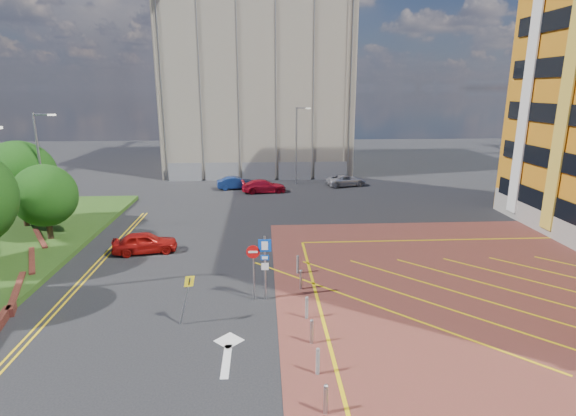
{
  "coord_description": "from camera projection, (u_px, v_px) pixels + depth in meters",
  "views": [
    {
      "loc": [
        0.46,
        -18.79,
        9.84
      ],
      "look_at": [
        1.71,
        3.13,
        3.96
      ],
      "focal_mm": 28.0,
      "sensor_mm": 36.0,
      "label": 1
    }
  ],
  "objects": [
    {
      "name": "ground",
      "position": [
        255.0,
        309.0,
        20.64
      ],
      "size": [
        140.0,
        140.0,
        0.0
      ],
      "primitive_type": "plane",
      "color": "black",
      "rests_on": "ground"
    },
    {
      "name": "warning_sign",
      "position": [
        187.0,
        294.0,
        18.97
      ],
      "size": [
        0.74,
        0.41,
        2.25
      ],
      "color": "#9EA0A8",
      "rests_on": "ground"
    },
    {
      "name": "tree_c",
      "position": [
        45.0,
        196.0,
        28.71
      ],
      "size": [
        4.0,
        4.0,
        4.9
      ],
      "color": "#3D2B1C",
      "rests_on": "grass_bed"
    },
    {
      "name": "construction_fence",
      "position": [
        268.0,
        171.0,
        49.37
      ],
      "size": [
        21.6,
        0.06,
        2.0
      ],
      "primitive_type": "cube",
      "color": "gray",
      "rests_on": "ground"
    },
    {
      "name": "tree_d",
      "position": [
        19.0,
        177.0,
        31.27
      ],
      "size": [
        5.0,
        5.0,
        6.08
      ],
      "color": "#3D2B1C",
      "rests_on": "grass_bed"
    },
    {
      "name": "construction_building",
      "position": [
        258.0,
        79.0,
        56.38
      ],
      "size": [
        21.2,
        19.2,
        22.0
      ],
      "primitive_type": "cube",
      "color": "#A39685",
      "rests_on": "ground"
    },
    {
      "name": "forecourt",
      "position": [
        548.0,
        301.0,
        21.41
      ],
      "size": [
        26.0,
        26.0,
        0.02
      ],
      "primitive_type": "cube",
      "color": "brown",
      "rests_on": "ground"
    },
    {
      "name": "car_blue_back",
      "position": [
        236.0,
        183.0,
        45.15
      ],
      "size": [
        3.94,
        1.9,
        1.24
      ],
      "primitive_type": "imported",
      "rotation": [
        0.0,
        0.0,
        1.73
      ],
      "color": "navy",
      "rests_on": "ground"
    },
    {
      "name": "bollard_row",
      "position": [
        308.0,
        316.0,
        19.04
      ],
      "size": [
        0.14,
        11.14,
        0.9
      ],
      "color": "#9EA0A8",
      "rests_on": "forecourt"
    },
    {
      "name": "car_red_left",
      "position": [
        145.0,
        242.0,
        27.6
      ],
      "size": [
        4.07,
        2.23,
        1.31
      ],
      "primitive_type": "imported",
      "rotation": [
        0.0,
        0.0,
        1.76
      ],
      "color": "#B1130F",
      "rests_on": "ground"
    },
    {
      "name": "lamp_left_far",
      "position": [
        42.0,
        168.0,
        30.21
      ],
      "size": [
        1.53,
        0.16,
        8.0
      ],
      "color": "#9EA0A8",
      "rests_on": "grass_bed"
    },
    {
      "name": "car_red_back",
      "position": [
        264.0,
        186.0,
        43.64
      ],
      "size": [
        4.47,
        2.26,
        1.24
      ],
      "primitive_type": "imported",
      "rotation": [
        0.0,
        0.0,
        1.69
      ],
      "color": "red",
      "rests_on": "ground"
    },
    {
      "name": "sign_cluster",
      "position": [
        261.0,
        261.0,
        21.1
      ],
      "size": [
        1.17,
        0.12,
        3.2
      ],
      "color": "#9EA0A8",
      "rests_on": "ground"
    },
    {
      "name": "car_silver_back",
      "position": [
        346.0,
        180.0,
        46.55
      ],
      "size": [
        4.54,
        2.93,
        1.16
      ],
      "primitive_type": "imported",
      "rotation": [
        0.0,
        0.0,
        1.83
      ],
      "color": "#B8B7BF",
      "rests_on": "ground"
    },
    {
      "name": "retaining_wall",
      "position": [
        13.0,
        293.0,
        21.86
      ],
      "size": [
        6.06,
        20.33,
        0.4
      ],
      "color": "maroon",
      "rests_on": "ground"
    },
    {
      "name": "lamp_back",
      "position": [
        297.0,
        143.0,
        46.74
      ],
      "size": [
        1.53,
        0.16,
        8.0
      ],
      "color": "#9EA0A8",
      "rests_on": "ground"
    }
  ]
}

